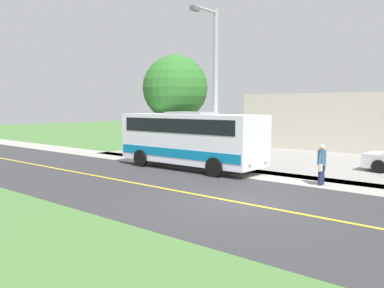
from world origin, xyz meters
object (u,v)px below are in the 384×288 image
Objects in this scene: street_light_pole at (214,83)px; tree_curbside at (175,88)px; shuttle_bus_front at (191,137)px; pedestrian_with_bags at (322,163)px.

street_light_pole is 1.24× the size of tree_curbside.
shuttle_bus_front is at bearing -74.11° from street_light_pole.
shuttle_bus_front is 1.01× the size of street_light_pole.
shuttle_bus_front is 4.82× the size of pedestrian_with_bags.
street_light_pole is at bearing 105.89° from shuttle_bus_front.
street_light_pole reaches higher than tree_curbside.
pedestrian_with_bags is 0.21× the size of street_light_pole.
street_light_pole is (-0.21, -5.66, 3.47)m from pedestrian_with_bags.
shuttle_bus_front reaches higher than pedestrian_with_bags.
tree_curbside is (-2.87, -3.69, 2.71)m from shuttle_bus_front.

